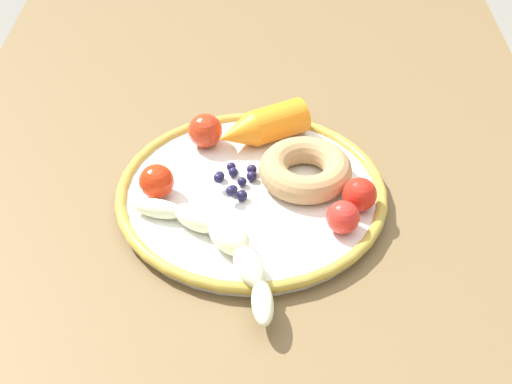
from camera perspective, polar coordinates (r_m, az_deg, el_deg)
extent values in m
cube|color=brown|center=(0.82, -0.33, -0.57)|extent=(1.05, 0.70, 0.03)
cube|color=brown|center=(1.44, 11.68, 0.50)|extent=(0.05, 0.05, 0.70)
cube|color=brown|center=(1.44, -11.61, 0.67)|extent=(0.05, 0.05, 0.70)
cylinder|color=silver|center=(0.79, 0.00, -0.33)|extent=(0.27, 0.27, 0.01)
torus|color=#AF9438|center=(0.78, 0.00, 0.00)|extent=(0.28, 0.28, 0.01)
ellipsoid|color=#E2EBC0|center=(0.66, 0.49, -8.39)|extent=(0.05, 0.02, 0.02)
ellipsoid|color=#E2EBC0|center=(0.69, -0.31, -5.64)|extent=(0.06, 0.04, 0.02)
ellipsoid|color=#E2EBC0|center=(0.71, -2.06, -3.36)|extent=(0.06, 0.06, 0.03)
ellipsoid|color=#E2EBC0|center=(0.74, -4.49, -1.99)|extent=(0.05, 0.06, 0.02)
ellipsoid|color=#E2EBC0|center=(0.76, -7.37, -1.27)|extent=(0.03, 0.05, 0.02)
cylinder|color=orange|center=(0.85, 1.66, 5.34)|extent=(0.07, 0.07, 0.04)
cone|color=orange|center=(0.83, -1.52, 4.38)|extent=(0.06, 0.06, 0.04)
torus|color=tan|center=(0.79, 3.77, 1.51)|extent=(0.14, 0.14, 0.03)
sphere|color=#191638|center=(0.80, -2.78, 1.12)|extent=(0.01, 0.01, 0.01)
sphere|color=#191638|center=(0.79, -1.06, 0.78)|extent=(0.01, 0.01, 0.01)
sphere|color=#191638|center=(0.81, -1.89, 1.92)|extent=(0.01, 0.01, 0.01)
sphere|color=#191638|center=(0.78, -1.77, 0.16)|extent=(0.01, 0.01, 0.01)
sphere|color=#191638|center=(0.77, -1.08, -0.27)|extent=(0.01, 0.01, 0.01)
sphere|color=#191638|center=(0.80, -0.16, 1.72)|extent=(0.01, 0.01, 0.01)
sphere|color=#191638|center=(0.80, -1.73, 1.52)|extent=(0.01, 0.01, 0.01)
sphere|color=#191638|center=(0.80, -0.59, 1.36)|extent=(0.01, 0.01, 0.01)
sphere|color=#191638|center=(0.76, -1.91, 0.06)|extent=(0.01, 0.01, 0.01)
sphere|color=#191638|center=(0.78, -2.83, 1.06)|extent=(0.01, 0.01, 0.01)
sphere|color=red|center=(0.84, -3.85, 4.65)|extent=(0.04, 0.04, 0.04)
sphere|color=red|center=(0.78, -7.53, 0.80)|extent=(0.04, 0.04, 0.04)
sphere|color=red|center=(0.74, 6.59, -1.91)|extent=(0.03, 0.03, 0.03)
sphere|color=red|center=(0.76, 7.84, -0.19)|extent=(0.04, 0.04, 0.04)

